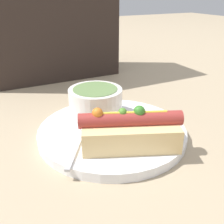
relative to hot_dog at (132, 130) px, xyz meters
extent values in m
plane|color=tan|center=(0.00, 0.06, -0.04)|extent=(4.00, 4.00, 0.00)
cylinder|color=white|center=(0.00, 0.06, -0.03)|extent=(0.26, 0.26, 0.02)
cube|color=#E5C17F|center=(0.00, 0.00, -0.01)|extent=(0.16, 0.12, 0.04)
cylinder|color=#9E332D|center=(0.00, 0.00, 0.02)|extent=(0.16, 0.08, 0.02)
sphere|color=#518C2D|center=(-0.01, 0.01, 0.03)|extent=(0.01, 0.01, 0.01)
sphere|color=orange|center=(-0.05, 0.02, 0.03)|extent=(0.02, 0.02, 0.02)
sphere|color=#387A28|center=(0.01, 0.00, 0.03)|extent=(0.02, 0.02, 0.02)
cylinder|color=gold|center=(0.00, 0.00, 0.03)|extent=(0.10, 0.05, 0.01)
cylinder|color=silver|center=(-0.01, 0.12, 0.00)|extent=(0.10, 0.10, 0.06)
cylinder|color=#66844C|center=(-0.01, 0.12, 0.03)|extent=(0.08, 0.08, 0.01)
cube|color=#B7B7BC|center=(-0.09, 0.02, -0.02)|extent=(0.06, 0.09, 0.00)
ellipsoid|color=#B7B7BC|center=(-0.05, 0.08, -0.02)|extent=(0.04, 0.04, 0.01)
cube|color=#2D231E|center=(0.00, 0.47, 0.17)|extent=(0.37, 0.16, 0.42)
camera|label=1|loc=(-0.19, -0.31, 0.20)|focal=42.00mm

